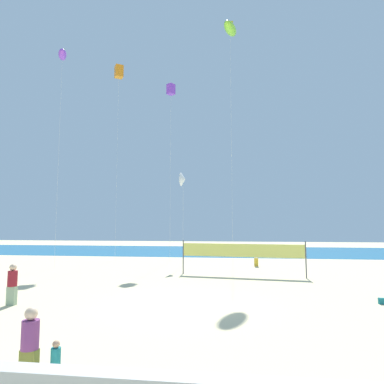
# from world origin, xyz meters

# --- Properties ---
(ground_plane) EXTENTS (120.00, 120.00, 0.00)m
(ground_plane) POSITION_xyz_m (0.00, 0.00, 0.00)
(ground_plane) COLOR beige
(ocean_band) EXTENTS (120.00, 20.00, 0.01)m
(ocean_band) POSITION_xyz_m (0.00, 32.11, 0.00)
(ocean_band) COLOR #1E6B99
(ocean_band) RESTS_ON ground
(mother_figure) EXTENTS (0.38, 0.38, 1.65)m
(mother_figure) POSITION_xyz_m (-2.14, -7.90, 0.88)
(mother_figure) COLOR olive
(mother_figure) RESTS_ON ground
(toddler_figure) EXTENTS (0.21, 0.21, 0.94)m
(toddler_figure) POSITION_xyz_m (-1.58, -7.81, 0.50)
(toddler_figure) COLOR gold
(toddler_figure) RESTS_ON ground
(beachgoer_maroon_shirt) EXTENTS (0.40, 0.40, 1.76)m
(beachgoer_maroon_shirt) POSITION_xyz_m (-7.40, -1.02, 0.94)
(beachgoer_maroon_shirt) COLOR #99B28C
(beachgoer_maroon_shirt) RESTS_ON ground
(beachgoer_white_shirt) EXTENTS (0.35, 0.35, 1.52)m
(beachgoer_white_shirt) POSITION_xyz_m (3.92, 14.90, 0.81)
(beachgoer_white_shirt) COLOR gold
(beachgoer_white_shirt) RESTS_ON ground
(volleyball_net) EXTENTS (8.43, 1.22, 2.40)m
(volleyball_net) POSITION_xyz_m (2.64, 9.06, 1.64)
(volleyball_net) COLOR #4C4C51
(volleyball_net) RESTS_ON ground
(beach_handbag) EXTENTS (0.33, 0.17, 0.27)m
(beach_handbag) POSITION_xyz_m (8.68, 1.30, 0.13)
(beach_handbag) COLOR #19727A
(beach_handbag) RESTS_ON ground
(kite_lime_inflatable) EXTENTS (1.51, 2.75, 21.63)m
(kite_lime_inflatable) POSITION_xyz_m (1.96, 14.03, 20.92)
(kite_lime_inflatable) COLOR silver
(kite_lime_inflatable) RESTS_ON ground
(kite_violet_box) EXTENTS (0.90, 0.90, 17.66)m
(kite_violet_box) POSITION_xyz_m (-4.12, 17.70, 17.09)
(kite_violet_box) COLOR silver
(kite_violet_box) RESTS_ON ground
(kite_violet_inflatable) EXTENTS (1.48, 2.00, 18.73)m
(kite_violet_inflatable) POSITION_xyz_m (-12.49, 11.53, 18.18)
(kite_violet_inflatable) COLOR silver
(kite_violet_inflatable) RESTS_ON ground
(kite_orange_box) EXTENTS (1.10, 1.10, 20.17)m
(kite_orange_box) POSITION_xyz_m (-9.76, 18.10, 19.50)
(kite_orange_box) COLOR silver
(kite_orange_box) RESTS_ON ground
(kite_white_delta) EXTENTS (0.52, 1.22, 8.04)m
(kite_white_delta) POSITION_xyz_m (-2.26, 14.07, 7.44)
(kite_white_delta) COLOR silver
(kite_white_delta) RESTS_ON ground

